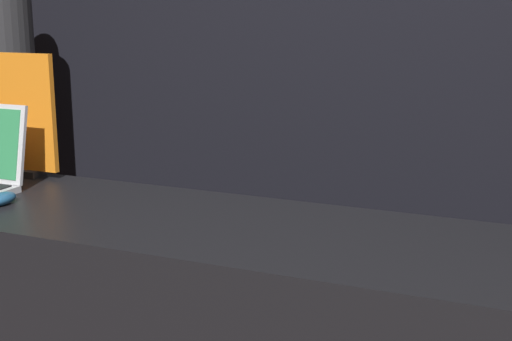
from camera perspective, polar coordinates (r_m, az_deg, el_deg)
wall_back at (r=2.95m, az=9.91°, el=12.57°), size 8.00×0.05×2.80m
mouse_front at (r=2.16m, az=-19.70°, el=-2.15°), size 0.06×0.10×0.04m
promo_stand_front at (r=2.49m, az=-18.73°, el=4.00°), size 0.32×0.07×0.41m
person_bystander at (r=3.29m, az=-19.52°, el=2.41°), size 0.31×0.31×1.64m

